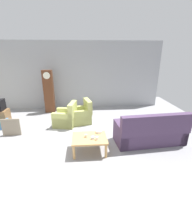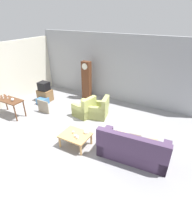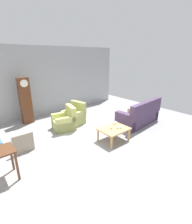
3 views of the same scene
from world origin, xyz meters
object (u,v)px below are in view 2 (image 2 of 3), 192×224
at_px(framed_picture_leaning, 43,107).
at_px(cup_blue_rimmed, 76,136).
at_px(cup_white_porcelain, 78,138).
at_px(console_table_dark, 9,102).
at_px(armchair_olive_near, 85,109).
at_px(grandfather_clock, 87,81).
at_px(tv_stand_cabinet, 45,95).
at_px(couch_floral, 133,149).
at_px(bowl_white_stacked, 87,132).
at_px(wine_glass_mid, 3,96).
at_px(glass_dome_cloche, 12,99).
at_px(coffee_table_wood, 75,136).
at_px(cup_cream_tall, 73,132).
at_px(storage_box_blue, 43,101).
at_px(wine_glass_short, 7,95).
at_px(armchair_olive_far, 99,110).
at_px(tv_crt, 44,86).

xyz_separation_m(framed_picture_leaning, cup_blue_rimmed, (2.68, -1.28, 0.19)).
bearing_deg(cup_white_porcelain, console_table_dark, 173.02).
distance_m(armchair_olive_near, grandfather_clock, 1.98).
bearing_deg(tv_stand_cabinet, cup_white_porcelain, -33.05).
bearing_deg(tv_stand_cabinet, couch_floral, -19.58).
xyz_separation_m(bowl_white_stacked, wine_glass_mid, (-4.25, 0.05, 0.40)).
relative_size(grandfather_clock, tv_stand_cabinet, 2.86).
height_order(console_table_dark, bowl_white_stacked, console_table_dark).
xyz_separation_m(grandfather_clock, glass_dome_cloche, (-1.66, -3.18, -0.14)).
xyz_separation_m(coffee_table_wood, grandfather_clock, (-1.71, 3.50, 0.59)).
bearing_deg(bowl_white_stacked, tv_stand_cabinet, 152.16).
distance_m(glass_dome_cloche, cup_cream_tall, 3.30).
bearing_deg(cup_blue_rimmed, storage_box_blue, 149.96).
distance_m(storage_box_blue, wine_glass_short, 1.73).
height_order(armchair_olive_far, bowl_white_stacked, armchair_olive_far).
height_order(tv_crt, cup_blue_rimmed, tv_crt).
bearing_deg(console_table_dark, armchair_olive_near, 28.45).
height_order(console_table_dark, framed_picture_leaning, console_table_dark).
bearing_deg(cup_blue_rimmed, cup_white_porcelain, -25.46).
bearing_deg(console_table_dark, tv_crt, 83.52).
distance_m(armchair_olive_far, framed_picture_leaning, 2.53).
bearing_deg(tv_crt, bowl_white_stacked, -27.84).
bearing_deg(cup_white_porcelain, armchair_olive_near, 116.82).
relative_size(console_table_dark, cup_blue_rimmed, 14.51).
xyz_separation_m(armchair_olive_far, wine_glass_mid, (-3.72, -1.80, 0.58)).
height_order(cup_white_porcelain, cup_cream_tall, cup_white_porcelain).
xyz_separation_m(glass_dome_cloche, wine_glass_short, (-0.42, 0.08, 0.08)).
height_order(tv_stand_cabinet, glass_dome_cloche, glass_dome_cloche).
xyz_separation_m(tv_crt, framed_picture_leaning, (0.86, -1.04, -0.48)).
bearing_deg(glass_dome_cloche, wine_glass_mid, -178.59).
distance_m(coffee_table_wood, cup_white_porcelain, 0.27).
bearing_deg(tv_crt, wine_glass_mid, -104.68).
height_order(couch_floral, bowl_white_stacked, couch_floral).
bearing_deg(cup_blue_rimmed, wine_glass_mid, 174.37).
xyz_separation_m(console_table_dark, wine_glass_mid, (-0.29, -0.02, 0.22)).
bearing_deg(cup_cream_tall, couch_floral, 8.58).
bearing_deg(grandfather_clock, tv_crt, -143.78).
relative_size(couch_floral, tv_stand_cabinet, 3.18).
xyz_separation_m(grandfather_clock, tv_crt, (-1.74, -1.27, -0.20)).
height_order(couch_floral, glass_dome_cloche, couch_floral).
bearing_deg(wine_glass_short, coffee_table_wood, -5.93).
relative_size(coffee_table_wood, wine_glass_mid, 5.62).
xyz_separation_m(armchair_olive_near, framed_picture_leaning, (-1.77, -0.68, -0.01)).
xyz_separation_m(couch_floral, glass_dome_cloche, (-5.26, -0.01, 0.48)).
distance_m(coffee_table_wood, grandfather_clock, 3.94).
bearing_deg(tv_stand_cabinet, tv_crt, 0.00).
bearing_deg(cup_white_porcelain, wine_glass_mid, 173.80).
bearing_deg(couch_floral, cup_white_porcelain, -164.22).
height_order(storage_box_blue, glass_dome_cloche, glass_dome_cloche).
bearing_deg(armchair_olive_near, cup_white_porcelain, -63.18).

